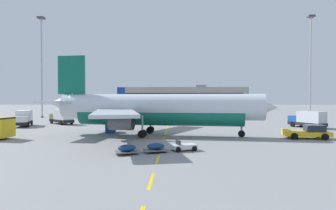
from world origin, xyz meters
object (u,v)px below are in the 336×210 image
(baggage_train, at_px, (156,147))
(apron_light_mast_near, at_px, (42,56))
(ground_power_truck, at_px, (62,116))
(uld_cargo_container, at_px, (111,128))
(pushback_tug, at_px, (308,132))
(fuel_service_truck, at_px, (308,119))
(airliner_foreground, at_px, (156,109))
(airliner_far_center, at_px, (97,103))
(apron_light_mast_far, at_px, (311,56))
(catering_truck, at_px, (24,118))

(baggage_train, height_order, apron_light_mast_near, apron_light_mast_near)
(ground_power_truck, xyz_separation_m, apron_light_mast_near, (-13.75, 20.16, 15.92))
(baggage_train, xyz_separation_m, uld_cargo_container, (-8.57, 17.13, 0.28))
(pushback_tug, distance_m, ground_power_truck, 47.98)
(fuel_service_truck, relative_size, ground_power_truck, 1.09)
(airliner_foreground, height_order, airliner_far_center, airliner_foreground)
(uld_cargo_container, distance_m, apron_light_mast_far, 62.91)
(apron_light_mast_far, bearing_deg, ground_power_truck, -161.34)
(pushback_tug, xyz_separation_m, ground_power_truck, (-42.88, 21.50, 0.74))
(catering_truck, distance_m, baggage_train, 39.49)
(baggage_train, bearing_deg, pushback_tug, 28.30)
(apron_light_mast_far, bearing_deg, baggage_train, -126.70)
(airliner_far_center, xyz_separation_m, ground_power_truck, (9.97, -63.81, -1.81))
(fuel_service_truck, relative_size, baggage_train, 0.86)
(airliner_foreground, height_order, fuel_service_truck, airliner_foreground)
(apron_light_mast_far, bearing_deg, uld_cargo_container, -143.10)
(pushback_tug, distance_m, uld_cargo_container, 29.49)
(uld_cargo_container, relative_size, apron_light_mast_near, 0.06)
(airliner_foreground, height_order, baggage_train, airliner_foreground)
(airliner_foreground, height_order, apron_light_mast_near, apron_light_mast_near)
(ground_power_truck, height_order, apron_light_mast_near, apron_light_mast_near)
(ground_power_truck, relative_size, apron_light_mast_far, 0.23)
(baggage_train, xyz_separation_m, apron_light_mast_far, (39.91, 53.53, 17.10))
(uld_cargo_container, xyz_separation_m, apron_light_mast_near, (-27.82, 35.44, 16.76))
(catering_truck, xyz_separation_m, apron_light_mast_far, (68.29, 26.09, 15.98))
(fuel_service_truck, height_order, baggage_train, fuel_service_truck)
(airliner_foreground, xyz_separation_m, airliner_far_center, (-31.61, 82.56, -0.49))
(airliner_foreground, height_order, uld_cargo_container, airliner_foreground)
(airliner_foreground, relative_size, airliner_far_center, 1.27)
(airliner_far_center, xyz_separation_m, apron_light_mast_far, (72.50, -42.69, 14.17))
(airliner_far_center, relative_size, fuel_service_truck, 3.74)
(fuel_service_truck, distance_m, apron_light_mast_near, 70.54)
(baggage_train, bearing_deg, ground_power_truck, 124.93)
(airliner_foreground, height_order, catering_truck, airliner_foreground)
(fuel_service_truck, bearing_deg, ground_power_truck, 172.58)
(pushback_tug, relative_size, baggage_train, 0.74)
(baggage_train, xyz_separation_m, apron_light_mast_near, (-36.38, 52.57, 17.04))
(catering_truck, height_order, baggage_train, catering_truck)
(pushback_tug, relative_size, apron_light_mast_near, 0.22)
(airliner_far_center, height_order, baggage_train, airliner_far_center)
(airliner_far_center, bearing_deg, ground_power_truck, -81.12)
(airliner_far_center, relative_size, uld_cargo_container, 15.42)
(airliner_far_center, relative_size, baggage_train, 3.21)
(baggage_train, height_order, apron_light_mast_far, apron_light_mast_far)
(baggage_train, bearing_deg, apron_light_mast_near, 124.69)
(apron_light_mast_near, bearing_deg, apron_light_mast_far, 0.72)
(ground_power_truck, bearing_deg, pushback_tug, -26.63)
(airliner_far_center, bearing_deg, airliner_foreground, -69.05)
(pushback_tug, distance_m, catering_truck, 51.38)
(ground_power_truck, xyz_separation_m, baggage_train, (22.63, -32.41, -1.12))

